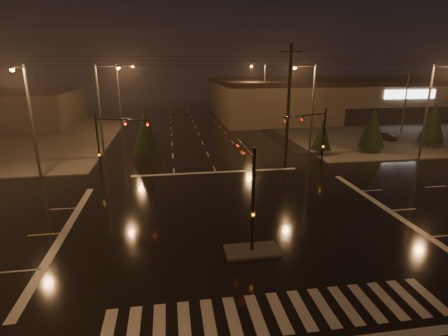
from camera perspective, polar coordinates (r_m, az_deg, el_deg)
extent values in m
plane|color=black|center=(23.56, 2.29, -8.66)|extent=(140.00, 140.00, 0.00)
cube|color=#403E39|center=(62.12, 24.77, 5.93)|extent=(36.00, 36.00, 0.12)
cube|color=#403E39|center=(20.07, 4.57, -13.29)|extent=(3.00, 1.60, 0.15)
cube|color=beige|center=(16.15, 8.99, -22.23)|extent=(15.00, 2.60, 0.01)
cube|color=beige|center=(33.69, -1.33, -0.69)|extent=(16.00, 0.50, 0.01)
cube|color=black|center=(63.46, 29.53, 5.47)|extent=(50.00, 24.00, 0.08)
cube|color=brown|center=(77.80, 21.76, 10.74)|extent=(60.00, 28.00, 7.00)
cube|color=black|center=(77.59, 22.02, 13.16)|extent=(60.20, 28.20, 0.80)
cube|color=white|center=(65.93, 28.11, 10.58)|extent=(9.00, 0.20, 1.40)
cube|color=black|center=(66.33, 27.65, 7.51)|extent=(22.00, 0.15, 2.80)
cylinder|color=black|center=(18.78, 4.77, -5.55)|extent=(0.18, 0.18, 6.00)
cylinder|color=black|center=(20.11, 3.44, 3.48)|extent=(0.12, 4.50, 0.12)
imported|color=#594707|center=(22.05, 2.32, 4.55)|extent=(0.16, 0.20, 1.00)
cube|color=#594707|center=(19.05, 4.72, -7.49)|extent=(0.25, 0.18, 0.35)
cylinder|color=black|center=(35.37, 15.91, 4.53)|extent=(0.18, 0.18, 6.00)
cylinder|color=black|center=(33.24, 13.15, 8.37)|extent=(4.74, 1.82, 0.12)
imported|color=#594707|center=(31.80, 10.08, 8.09)|extent=(0.24, 0.22, 1.00)
cube|color=#594707|center=(35.51, 15.82, 3.43)|extent=(0.25, 0.18, 0.35)
cylinder|color=black|center=(32.76, -19.80, 3.23)|extent=(0.18, 0.18, 6.00)
cylinder|color=black|center=(31.09, -16.25, 7.58)|extent=(4.74, 1.82, 0.12)
imported|color=#594707|center=(30.15, -12.39, 7.49)|extent=(0.24, 0.22, 1.00)
cube|color=#594707|center=(32.92, -19.68, 2.05)|extent=(0.25, 0.18, 0.35)
cylinder|color=#38383A|center=(39.86, -19.61, 8.45)|extent=(0.24, 0.24, 10.00)
cylinder|color=#38383A|center=(39.33, -18.54, 15.50)|extent=(2.40, 0.14, 0.14)
cube|color=#38383A|center=(39.17, -16.89, 15.56)|extent=(0.70, 0.30, 0.18)
sphere|color=orange|center=(39.17, -16.87, 15.37)|extent=(0.32, 0.32, 0.32)
cylinder|color=#38383A|center=(55.57, -16.75, 10.81)|extent=(0.24, 0.24, 10.00)
cylinder|color=#38383A|center=(55.19, -15.90, 15.85)|extent=(2.40, 0.14, 0.14)
cube|color=#38383A|center=(55.08, -14.71, 15.88)|extent=(0.70, 0.30, 0.18)
sphere|color=orange|center=(55.08, -14.70, 15.75)|extent=(0.32, 0.32, 0.32)
cylinder|color=#38383A|center=(40.40, 14.21, 9.00)|extent=(0.24, 0.24, 10.00)
cylinder|color=#38383A|center=(39.62, 13.06, 15.91)|extent=(2.40, 0.14, 0.14)
cube|color=#38383A|center=(39.23, 11.51, 15.93)|extent=(0.70, 0.30, 0.18)
sphere|color=orange|center=(39.23, 11.49, 15.74)|extent=(0.32, 0.32, 0.32)
cylinder|color=#38383A|center=(59.21, 6.61, 11.72)|extent=(0.24, 0.24, 10.00)
cylinder|color=#38383A|center=(58.68, 5.60, 16.40)|extent=(2.40, 0.14, 0.14)
cube|color=#38383A|center=(58.42, 4.51, 16.38)|extent=(0.70, 0.30, 0.18)
sphere|color=orange|center=(58.42, 4.51, 16.25)|extent=(0.32, 0.32, 0.32)
cylinder|color=#38383A|center=(34.81, -28.80, 6.27)|extent=(0.24, 0.24, 10.00)
cylinder|color=#38383A|center=(33.30, -30.66, 13.99)|extent=(0.14, 2.40, 0.14)
cube|color=#38383A|center=(32.28, -31.35, 13.79)|extent=(0.30, 0.70, 0.18)
sphere|color=orange|center=(32.28, -31.31, 13.56)|extent=(0.32, 0.32, 0.32)
cylinder|color=#38383A|center=(41.97, 30.11, 7.55)|extent=(0.24, 0.24, 10.00)
cylinder|color=#38383A|center=(40.73, 32.18, 13.87)|extent=(0.14, 2.40, 0.14)
cylinder|color=black|center=(37.17, 10.47, 10.15)|extent=(0.32, 0.32, 12.00)
cube|color=black|center=(36.96, 10.92, 18.18)|extent=(2.20, 0.12, 0.12)
cylinder|color=black|center=(41.35, 15.49, 2.50)|extent=(0.18, 0.18, 0.70)
cone|color=black|center=(40.90, 15.71, 5.33)|extent=(2.22, 2.22, 3.47)
cylinder|color=black|center=(44.47, 22.72, 2.78)|extent=(0.18, 0.18, 0.70)
cone|color=black|center=(43.97, 23.11, 6.12)|extent=(2.93, 2.93, 4.59)
cylinder|color=black|center=(50.91, 30.52, 3.38)|extent=(0.18, 0.18, 0.70)
cone|color=black|center=(50.46, 30.98, 6.37)|extent=(3.03, 3.03, 4.73)
cylinder|color=black|center=(39.46, -12.50, 2.05)|extent=(0.18, 0.18, 0.70)
cone|color=black|center=(38.88, -12.75, 5.91)|extent=(3.02, 3.02, 4.71)
imported|color=black|center=(52.47, 24.53, 4.87)|extent=(3.09, 4.05, 1.28)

